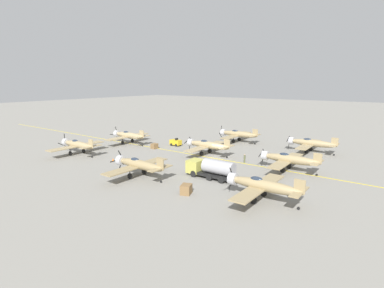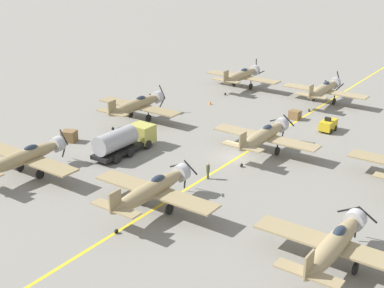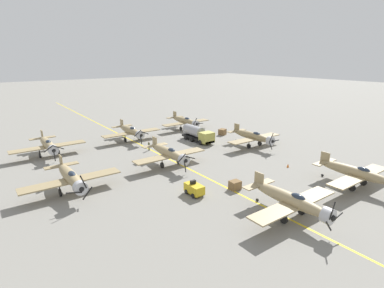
{
  "view_description": "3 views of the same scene",
  "coord_description": "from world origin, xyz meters",
  "px_view_note": "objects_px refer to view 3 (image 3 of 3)",
  "views": [
    {
      "loc": [
        -47.64,
        -29.39,
        14.5
      ],
      "look_at": [
        -4.63,
        2.05,
        3.36
      ],
      "focal_mm": 28.0,
      "sensor_mm": 36.0,
      "label": 1
    },
    {
      "loc": [
        26.12,
        -45.15,
        21.85
      ],
      "look_at": [
        -3.3,
        -3.58,
        1.97
      ],
      "focal_mm": 50.0,
      "sensor_mm": 36.0,
      "label": 2
    },
    {
      "loc": [
        24.75,
        40.64,
        16.36
      ],
      "look_at": [
        -3.01,
        2.54,
        2.65
      ],
      "focal_mm": 28.0,
      "sensor_mm": 36.0,
      "label": 3
    }
  ],
  "objects_px": {
    "airplane_far_left": "(357,173)",
    "supply_crate_by_tanker": "(235,185)",
    "airplane_mid_right": "(71,177)",
    "airplane_mid_left": "(253,136)",
    "fuel_tanker": "(198,134)",
    "airplane_near_left": "(185,121)",
    "tow_tractor": "(194,189)",
    "airplane_mid_center": "(169,153)",
    "airplane_near_center": "(131,131)",
    "airplane_far_center": "(291,200)",
    "supply_crate_mid_lane": "(222,132)",
    "traffic_cone": "(288,165)",
    "airplane_near_right": "(48,145)",
    "ground_crew_walking": "(149,146)"
  },
  "relations": [
    {
      "from": "airplane_far_center",
      "to": "supply_crate_mid_lane",
      "type": "height_order",
      "value": "airplane_far_center"
    },
    {
      "from": "airplane_mid_center",
      "to": "traffic_cone",
      "type": "height_order",
      "value": "airplane_mid_center"
    },
    {
      "from": "airplane_mid_left",
      "to": "supply_crate_mid_lane",
      "type": "relative_size",
      "value": 7.8
    },
    {
      "from": "airplane_far_center",
      "to": "traffic_cone",
      "type": "bearing_deg",
      "value": -136.36
    },
    {
      "from": "airplane_near_right",
      "to": "airplane_mid_right",
      "type": "distance_m",
      "value": 17.33
    },
    {
      "from": "supply_crate_mid_lane",
      "to": "tow_tractor",
      "type": "bearing_deg",
      "value": 41.82
    },
    {
      "from": "airplane_mid_left",
      "to": "airplane_near_left",
      "type": "bearing_deg",
      "value": -78.53
    },
    {
      "from": "airplane_mid_center",
      "to": "airplane_near_left",
      "type": "xyz_separation_m",
      "value": [
        -15.96,
        -18.53,
        -0.0
      ]
    },
    {
      "from": "airplane_near_right",
      "to": "traffic_cone",
      "type": "height_order",
      "value": "airplane_near_right"
    },
    {
      "from": "airplane_mid_left",
      "to": "fuel_tanker",
      "type": "distance_m",
      "value": 11.15
    },
    {
      "from": "airplane_near_center",
      "to": "ground_crew_walking",
      "type": "xyz_separation_m",
      "value": [
        0.26,
        8.02,
        -1.11
      ]
    },
    {
      "from": "airplane_near_center",
      "to": "fuel_tanker",
      "type": "xyz_separation_m",
      "value": [
        -10.64,
        8.29,
        -0.5
      ]
    },
    {
      "from": "airplane_far_center",
      "to": "traffic_cone",
      "type": "height_order",
      "value": "airplane_far_center"
    },
    {
      "from": "airplane_mid_center",
      "to": "airplane_far_left",
      "type": "distance_m",
      "value": 26.19
    },
    {
      "from": "airplane_mid_left",
      "to": "ground_crew_walking",
      "type": "distance_m",
      "value": 19.59
    },
    {
      "from": "airplane_near_right",
      "to": "tow_tractor",
      "type": "distance_m",
      "value": 29.23
    },
    {
      "from": "airplane_mid_left",
      "to": "fuel_tanker",
      "type": "relative_size",
      "value": 1.5
    },
    {
      "from": "tow_tractor",
      "to": "ground_crew_walking",
      "type": "xyz_separation_m",
      "value": [
        -4.23,
        -19.57,
        0.11
      ]
    },
    {
      "from": "airplane_near_center",
      "to": "supply_crate_by_tanker",
      "type": "relative_size",
      "value": 8.83
    },
    {
      "from": "airplane_mid_center",
      "to": "ground_crew_walking",
      "type": "xyz_separation_m",
      "value": [
        -1.21,
        -8.91,
        -1.11
      ]
    },
    {
      "from": "airplane_mid_right",
      "to": "fuel_tanker",
      "type": "distance_m",
      "value": 28.8
    },
    {
      "from": "airplane_near_center",
      "to": "airplane_far_center",
      "type": "xyz_separation_m",
      "value": [
        -0.44,
        38.0,
        0.0
      ]
    },
    {
      "from": "airplane_mid_right",
      "to": "fuel_tanker",
      "type": "height_order",
      "value": "airplane_mid_right"
    },
    {
      "from": "airplane_near_right",
      "to": "supply_crate_mid_lane",
      "type": "distance_m",
      "value": 34.55
    },
    {
      "from": "airplane_near_left",
      "to": "tow_tractor",
      "type": "relative_size",
      "value": 4.62
    },
    {
      "from": "airplane_near_center",
      "to": "traffic_cone",
      "type": "distance_m",
      "value": 31.27
    },
    {
      "from": "airplane_mid_left",
      "to": "supply_crate_mid_lane",
      "type": "bearing_deg",
      "value": -92.99
    },
    {
      "from": "airplane_near_left",
      "to": "ground_crew_walking",
      "type": "bearing_deg",
      "value": 25.71
    },
    {
      "from": "airplane_mid_left",
      "to": "airplane_near_left",
      "type": "height_order",
      "value": "same"
    },
    {
      "from": "airplane_mid_center",
      "to": "fuel_tanker",
      "type": "bearing_deg",
      "value": -144.5
    },
    {
      "from": "airplane_mid_center",
      "to": "supply_crate_by_tanker",
      "type": "distance_m",
      "value": 12.75
    },
    {
      "from": "airplane_mid_left",
      "to": "tow_tractor",
      "type": "height_order",
      "value": "airplane_mid_left"
    },
    {
      "from": "fuel_tanker",
      "to": "supply_crate_mid_lane",
      "type": "height_order",
      "value": "fuel_tanker"
    },
    {
      "from": "airplane_near_center",
      "to": "airplane_far_center",
      "type": "height_order",
      "value": "airplane_far_center"
    },
    {
      "from": "airplane_mid_right",
      "to": "airplane_near_left",
      "type": "bearing_deg",
      "value": -140.1
    },
    {
      "from": "supply_crate_mid_lane",
      "to": "traffic_cone",
      "type": "bearing_deg",
      "value": 76.03
    },
    {
      "from": "fuel_tanker",
      "to": "airplane_mid_left",
      "type": "bearing_deg",
      "value": 123.71
    },
    {
      "from": "airplane_far_left",
      "to": "airplane_mid_center",
      "type": "bearing_deg",
      "value": -46.54
    },
    {
      "from": "supply_crate_mid_lane",
      "to": "supply_crate_by_tanker",
      "type": "bearing_deg",
      "value": 51.63
    },
    {
      "from": "airplane_near_left",
      "to": "fuel_tanker",
      "type": "xyz_separation_m",
      "value": [
        3.85,
        9.89,
        -0.5
      ]
    },
    {
      "from": "airplane_mid_center",
      "to": "fuel_tanker",
      "type": "distance_m",
      "value": 14.89
    },
    {
      "from": "airplane_near_center",
      "to": "airplane_near_right",
      "type": "bearing_deg",
      "value": -2.99
    },
    {
      "from": "airplane_near_center",
      "to": "tow_tractor",
      "type": "height_order",
      "value": "airplane_near_center"
    },
    {
      "from": "airplane_near_center",
      "to": "supply_crate_mid_lane",
      "type": "relative_size",
      "value": 7.8
    },
    {
      "from": "airplane_far_left",
      "to": "traffic_cone",
      "type": "bearing_deg",
      "value": -77.24
    },
    {
      "from": "airplane_near_center",
      "to": "supply_crate_by_tanker",
      "type": "height_order",
      "value": "airplane_near_center"
    },
    {
      "from": "airplane_mid_right",
      "to": "supply_crate_by_tanker",
      "type": "relative_size",
      "value": 8.83
    },
    {
      "from": "traffic_cone",
      "to": "fuel_tanker",
      "type": "bearing_deg",
      "value": -83.54
    },
    {
      "from": "airplane_far_left",
      "to": "supply_crate_by_tanker",
      "type": "relative_size",
      "value": 8.83
    },
    {
      "from": "airplane_mid_right",
      "to": "supply_crate_by_tanker",
      "type": "distance_m",
      "value": 20.7
    }
  ]
}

